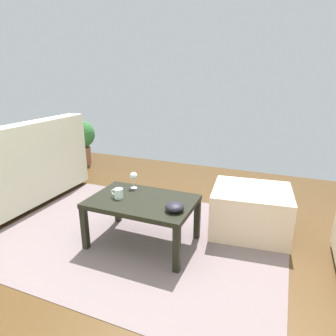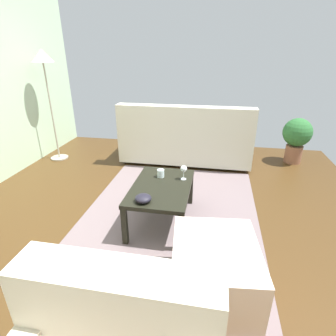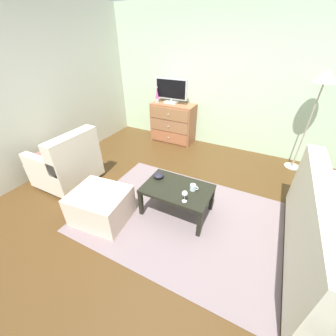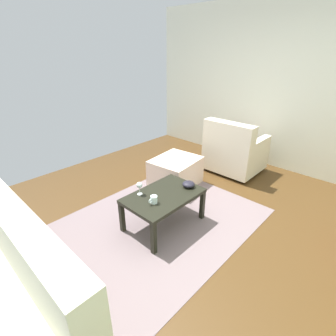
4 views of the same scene
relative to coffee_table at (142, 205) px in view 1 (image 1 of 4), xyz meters
name	(u,v)px [view 1 (image 1 of 4)]	position (x,y,z in m)	size (l,w,h in m)	color
ground_plane	(149,256)	(-0.12, 0.13, -0.40)	(5.55, 5.08, 0.05)	#483016
area_rug	(139,236)	(0.08, -0.07, -0.37)	(2.60, 1.90, 0.01)	slate
coffee_table	(142,205)	(0.00, 0.00, 0.00)	(0.90, 0.58, 0.42)	black
wine_glass	(134,176)	(0.19, -0.20, 0.17)	(0.07, 0.07, 0.16)	silver
mug	(118,193)	(0.20, 0.05, 0.10)	(0.11, 0.08, 0.08)	silver
bowl_decorative	(175,207)	(-0.34, 0.10, 0.09)	(0.15, 0.15, 0.07)	black
couch_large	(1,178)	(1.74, -0.04, -0.01)	(0.85, 2.02, 0.95)	#332319
ottoman	(250,211)	(-0.85, -0.56, -0.15)	(0.70, 0.60, 0.43)	beige
potted_plant	(81,138)	(2.01, -1.76, 0.06)	(0.44, 0.44, 0.72)	brown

